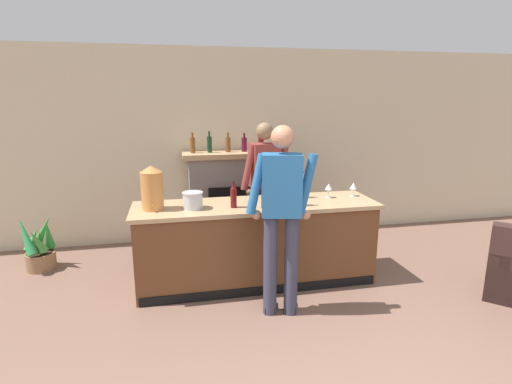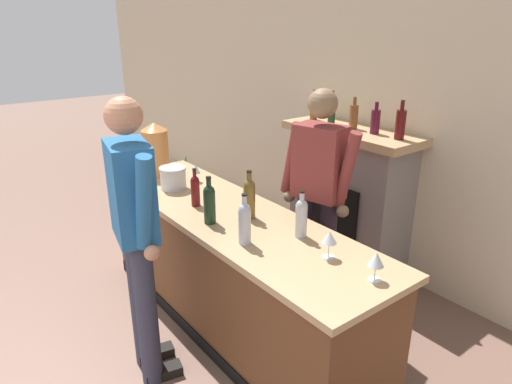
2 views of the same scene
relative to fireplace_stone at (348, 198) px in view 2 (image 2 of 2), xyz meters
The scene contains 16 objects.
wall_back_panel 0.82m from the fireplace_stone, 37.25° to the left, with size 12.00×0.07×2.75m.
bar_counter 1.41m from the fireplace_stone, 85.15° to the right, with size 2.68×0.74×0.93m.
fireplace_stone is the anchor object (origin of this frame).
potted_plant_corner 2.49m from the fireplace_stone, 168.07° to the right, with size 0.45×0.46×0.70m.
person_customer 2.15m from the fireplace_stone, 84.58° to the right, with size 0.65×0.36×1.82m.
person_bartender 0.90m from the fireplace_stone, 64.99° to the right, with size 0.65×0.37×1.77m.
copper_dispenser 1.78m from the fireplace_stone, 124.92° to the right, with size 0.23×0.27×0.46m.
ice_bucket_steel 1.61m from the fireplace_stone, 111.48° to the right, with size 0.22×0.22×0.18m.
wine_bottle_port_short 1.56m from the fireplace_stone, 95.76° to the right, with size 0.07×0.07×0.28m.
wine_bottle_rose_blush 1.48m from the fireplace_stone, 60.94° to the right, with size 0.07×0.07×0.31m.
wine_bottle_chardonnay_pale 1.41m from the fireplace_stone, 78.83° to the right, with size 0.08×0.08×0.34m.
wine_bottle_riesling_slim 1.72m from the fireplace_stone, 70.65° to the right, with size 0.08×0.08×0.32m.
wine_bottle_merlot_tall 1.64m from the fireplace_stone, 83.91° to the right, with size 0.08×0.08×0.33m.
wine_glass_mid_counter 1.87m from the fireplace_stone, 44.67° to the right, with size 0.08×0.08×0.16m.
wine_glass_by_dispenser 1.42m from the fireplace_stone, 115.81° to the right, with size 0.08×0.08×0.15m.
wine_glass_near_bucket 1.68m from the fireplace_stone, 52.83° to the right, with size 0.09×0.09×0.17m.
Camera 2 is at (2.22, 1.00, 2.20)m, focal length 32.00 mm.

